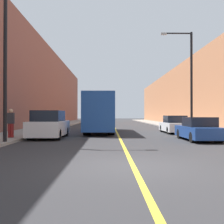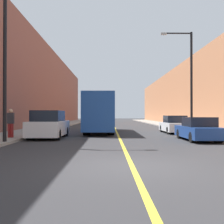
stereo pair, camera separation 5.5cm
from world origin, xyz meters
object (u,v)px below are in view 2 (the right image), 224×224
object	(u,v)px
parked_suv_left	(49,125)
car_right_mid	(174,125)
car_right_near	(198,130)
street_lamp_right	(189,75)
bus	(100,113)
pedestrian	(11,123)
street_lamp_left	(9,56)

from	to	relation	value
parked_suv_left	car_right_mid	world-z (taller)	parked_suv_left
car_right_near	car_right_mid	xyz separation A→B (m)	(0.14, 6.41, 0.03)
street_lamp_right	bus	bearing A→B (deg)	170.23
car_right_near	street_lamp_right	distance (m)	7.62
street_lamp_right	pedestrian	distance (m)	14.66
bus	street_lamp_right	xyz separation A→B (m)	(7.59, -1.31, 3.18)
street_lamp_right	car_right_near	bearing A→B (deg)	-102.19
car_right_near	street_lamp_right	bearing A→B (deg)	77.81
parked_suv_left	pedestrian	size ratio (longest dim) A/B	2.61
parked_suv_left	street_lamp_left	size ratio (longest dim) A/B	0.59
car_right_mid	street_lamp_left	distance (m)	14.35
car_right_mid	parked_suv_left	bearing A→B (deg)	-154.49
street_lamp_right	street_lamp_left	bearing A→B (deg)	-146.67
parked_suv_left	street_lamp_left	bearing A→B (deg)	-109.80
car_right_near	street_lamp_right	size ratio (longest dim) A/B	0.51
pedestrian	street_lamp_right	bearing A→B (deg)	22.93
bus	street_lamp_right	size ratio (longest dim) A/B	1.19
parked_suv_left	car_right_mid	bearing A→B (deg)	25.51
parked_suv_left	car_right_near	bearing A→B (deg)	-10.59
parked_suv_left	car_right_near	xyz separation A→B (m)	(9.55, -1.78, -0.21)
bus	street_lamp_left	world-z (taller)	street_lamp_left
parked_suv_left	pedestrian	xyz separation A→B (m)	(-2.16, -1.15, 0.22)
car_right_mid	bus	bearing A→B (deg)	170.68
car_right_mid	pedestrian	world-z (taller)	pedestrian
car_right_mid	street_lamp_right	size ratio (longest dim) A/B	0.51
street_lamp_left	parked_suv_left	bearing A→B (deg)	70.20
parked_suv_left	street_lamp_right	xyz separation A→B (m)	(10.87, 4.36, 4.08)
car_right_near	parked_suv_left	bearing A→B (deg)	169.41
car_right_mid	street_lamp_right	xyz separation A→B (m)	(1.19, -0.26, 4.26)
bus	car_right_near	bearing A→B (deg)	-49.98
car_right_near	street_lamp_right	world-z (taller)	street_lamp_right
car_right_mid	street_lamp_right	distance (m)	4.43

